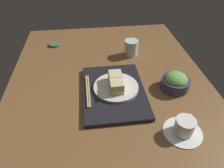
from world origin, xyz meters
The scene contains 10 objects.
ground_plane centered at (0.00, 0.00, -1.50)cm, with size 140.00×100.00×3.00cm, color brown.
serving_tray centered at (3.24, 1.25, 0.98)cm, with size 38.93×28.18×1.97cm, color black.
sandwich_plate centered at (2.22, 2.30, 2.57)cm, with size 20.93×20.93×1.20cm, color silver.
sandwich_near centered at (-1.05, 2.41, 5.68)cm, with size 6.67×6.17×5.02cm.
sandwich_far centered at (5.49, 2.18, 5.72)cm, with size 6.41×5.88×5.10cm.
salad_bowl centered at (3.22, 30.54, 3.68)cm, with size 13.45×13.45×8.14cm.
chopsticks_pair centered at (2.82, -10.71, 2.32)cm, with size 21.84×1.89×0.70cm.
coffee_cup centered at (28.84, 24.36, 2.84)cm, with size 14.96×14.96×6.97cm.
drinking_glass centered at (-29.29, 15.70, 4.60)cm, with size 7.84×7.84×9.20cm, color silver.
small_sauce_dish centered at (-46.83, -30.50, 0.64)cm, with size 7.41×7.41×1.27cm, color #4C6051.
Camera 1 is at (72.59, -8.32, 63.43)cm, focal length 32.23 mm.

